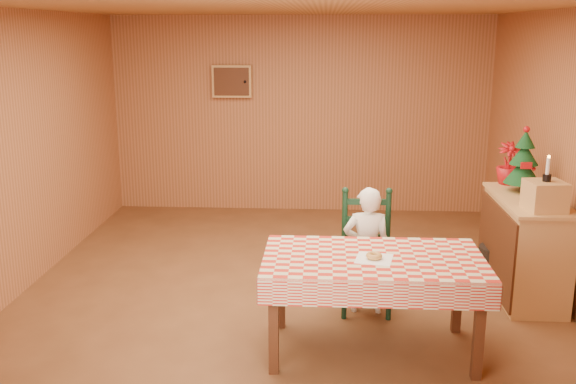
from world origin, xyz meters
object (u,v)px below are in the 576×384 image
(ladder_chair, at_px, (366,254))
(storage_bin, at_px, (496,264))
(shelf_unit, at_px, (523,247))
(seated_child, at_px, (367,250))
(christmas_tree, at_px, (524,162))
(crate, at_px, (545,196))
(dining_table, at_px, (373,267))

(ladder_chair, xyz_separation_m, storage_bin, (1.32, 0.70, -0.33))
(shelf_unit, bearing_deg, seated_child, -162.55)
(ladder_chair, xyz_separation_m, christmas_tree, (1.48, 0.66, 0.71))
(seated_child, bearing_deg, shelf_unit, -162.55)
(ladder_chair, bearing_deg, crate, 0.25)
(christmas_tree, relative_size, storage_bin, 1.74)
(dining_table, bearing_deg, storage_bin, 48.30)
(crate, distance_m, storage_bin, 1.13)
(dining_table, bearing_deg, seated_child, 90.00)
(dining_table, distance_m, storage_bin, 2.05)
(dining_table, relative_size, christmas_tree, 2.67)
(dining_table, height_order, shelf_unit, shelf_unit)
(dining_table, bearing_deg, christmas_tree, 44.23)
(crate, relative_size, storage_bin, 0.84)
(ladder_chair, relative_size, crate, 3.60)
(dining_table, relative_size, ladder_chair, 1.53)
(ladder_chair, xyz_separation_m, crate, (1.48, 0.01, 0.55))
(crate, bearing_deg, dining_table, -151.84)
(dining_table, relative_size, shelf_unit, 1.34)
(seated_child, relative_size, shelf_unit, 0.91)
(seated_child, relative_size, christmas_tree, 1.81)
(seated_child, height_order, christmas_tree, christmas_tree)
(seated_child, distance_m, christmas_tree, 1.77)
(dining_table, relative_size, crate, 5.52)
(christmas_tree, bearing_deg, shelf_unit, -91.98)
(shelf_unit, bearing_deg, dining_table, -141.00)
(shelf_unit, relative_size, storage_bin, 3.48)
(shelf_unit, xyz_separation_m, crate, (0.01, -0.40, 0.59))
(seated_child, height_order, storage_bin, seated_child)
(crate, xyz_separation_m, storage_bin, (-0.16, 0.69, -0.88))
(seated_child, height_order, shelf_unit, seated_child)
(ladder_chair, distance_m, seated_child, 0.08)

